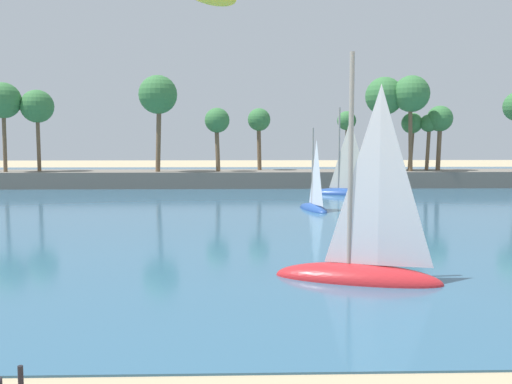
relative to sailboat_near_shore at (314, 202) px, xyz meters
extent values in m
cube|color=#33607F|center=(-4.59, 15.46, -0.62)|extent=(220.00, 89.53, 0.06)
cube|color=slate|center=(-4.59, 20.23, 0.25)|extent=(81.18, 6.00, 1.80)
cylinder|color=brown|center=(15.37, 20.56, 3.75)|extent=(0.62, 0.50, 5.23)
sphere|color=#38753D|center=(15.37, 20.56, 6.36)|extent=(1.94, 1.94, 1.94)
cylinder|color=brown|center=(-30.34, 18.74, 4.90)|extent=(0.54, 0.59, 7.53)
sphere|color=#38753D|center=(-30.34, 18.74, 8.66)|extent=(3.75, 3.75, 3.75)
cylinder|color=brown|center=(-7.95, 19.15, 3.88)|extent=(0.65, 0.71, 5.50)
sphere|color=#38753D|center=(-7.95, 19.15, 6.62)|extent=(2.66, 2.66, 2.66)
cylinder|color=brown|center=(-14.16, 18.79, 5.22)|extent=(0.80, 0.58, 8.17)
sphere|color=#38753D|center=(-14.16, 18.79, 9.30)|extent=(4.08, 4.08, 4.08)
cylinder|color=brown|center=(12.78, 18.63, 5.29)|extent=(0.80, 0.82, 8.30)
sphere|color=#38753D|center=(12.78, 18.63, 9.43)|extent=(3.89, 3.89, 3.89)
cylinder|color=brown|center=(13.71, 21.26, 3.76)|extent=(0.74, 0.56, 5.26)
sphere|color=#38753D|center=(13.71, 21.26, 6.38)|extent=(2.32, 2.32, 2.32)
cylinder|color=brown|center=(6.23, 20.52, 3.89)|extent=(0.67, 0.56, 5.50)
sphere|color=#38753D|center=(6.23, 20.52, 6.63)|extent=(2.09, 2.09, 2.09)
cylinder|color=brown|center=(10.19, 19.88, 5.21)|extent=(0.60, 0.78, 8.14)
sphere|color=#38753D|center=(10.19, 19.88, 9.27)|extent=(4.12, 4.12, 4.12)
cylinder|color=brown|center=(-27.15, 19.72, 4.63)|extent=(0.46, 0.59, 6.97)
sphere|color=#38753D|center=(-27.15, 19.72, 8.10)|extent=(3.51, 3.51, 3.51)
cylinder|color=brown|center=(16.51, 20.31, 4.00)|extent=(0.53, 0.69, 5.73)
sphere|color=#38753D|center=(16.51, 20.31, 6.86)|extent=(2.83, 2.83, 2.83)
cylinder|color=brown|center=(-3.38, 21.49, 3.96)|extent=(0.57, 0.51, 5.63)
sphere|color=#38753D|center=(-3.38, 21.49, 6.76)|extent=(2.52, 2.52, 2.52)
cylinder|color=black|center=(-9.60, -31.70, 0.41)|extent=(0.10, 0.10, 0.44)
ellipsoid|color=#234793|center=(-0.02, 0.10, -0.59)|extent=(2.36, 4.72, 0.91)
cylinder|color=gray|center=(-0.07, 0.32, 2.69)|extent=(0.14, 0.14, 5.67)
pyramid|color=silver|center=(0.10, -0.43, 2.27)|extent=(0.60, 2.02, 4.82)
ellipsoid|color=red|center=(-1.05, -20.83, -0.59)|extent=(6.64, 3.75, 1.27)
cylinder|color=gray|center=(-1.36, -20.74, 4.02)|extent=(0.19, 0.19, 7.95)
pyramid|color=silver|center=(-0.33, -21.07, 3.42)|extent=(2.78, 1.05, 6.76)
ellipsoid|color=#234793|center=(4.12, 11.32, -0.59)|extent=(6.32, 3.88, 1.21)
cylinder|color=gray|center=(3.84, 11.43, 3.81)|extent=(0.18, 0.18, 7.58)
pyramid|color=silver|center=(4.80, 11.06, 3.24)|extent=(2.61, 1.15, 6.45)
camera|label=1|loc=(-5.52, -41.95, 4.85)|focal=39.80mm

